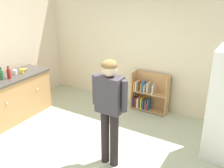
{
  "coord_description": "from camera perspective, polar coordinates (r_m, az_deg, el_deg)",
  "views": [
    {
      "loc": [
        2.01,
        -2.7,
        2.67
      ],
      "look_at": [
        -0.0,
        0.69,
        1.1
      ],
      "focal_mm": 41.51,
      "sensor_mm": 36.0,
      "label": 1
    }
  ],
  "objects": [
    {
      "name": "white_cup",
      "position": [
        5.62,
        -20.57,
        2.45
      ],
      "size": [
        0.08,
        0.08,
        0.09
      ],
      "primitive_type": "cylinder",
      "color": "white",
      "rests_on": "kitchen_counter"
    },
    {
      "name": "bookshelf",
      "position": [
        5.71,
        7.98,
        -2.31
      ],
      "size": [
        0.8,
        0.28,
        0.85
      ],
      "color": "tan",
      "rests_on": "ground"
    },
    {
      "name": "ground_plane",
      "position": [
        4.3,
        -4.89,
        -16.78
      ],
      "size": [
        12.0,
        12.0,
        0.0
      ],
      "primitive_type": "plane",
      "color": "#B8C1A5",
      "rests_on": "ground"
    },
    {
      "name": "standing_person",
      "position": [
        3.73,
        -0.54,
        -4.35
      ],
      "size": [
        0.57,
        0.23,
        1.69
      ],
      "color": "#292023",
      "rests_on": "ground"
    },
    {
      "name": "left_side_wall",
      "position": [
        5.96,
        -21.9,
        7.38
      ],
      "size": [
        0.06,
        2.99,
        2.7
      ],
      "primitive_type": "cube",
      "color": "beige",
      "rests_on": "ground"
    },
    {
      "name": "banana_bunch",
      "position": [
        5.8,
        -18.71,
        3.08
      ],
      "size": [
        0.12,
        0.16,
        0.04
      ],
      "color": "yellow",
      "rests_on": "kitchen_counter"
    },
    {
      "name": "green_glass_bottle",
      "position": [
        5.4,
        -23.17,
        1.9
      ],
      "size": [
        0.07,
        0.07,
        0.25
      ],
      "color": "#33753D",
      "rests_on": "kitchen_counter"
    },
    {
      "name": "yellow_cup",
      "position": [
        5.64,
        -19.27,
        2.69
      ],
      "size": [
        0.08,
        0.08,
        0.09
      ],
      "primitive_type": "cylinder",
      "color": "yellow",
      "rests_on": "kitchen_counter"
    },
    {
      "name": "ketchup_bottle",
      "position": [
        5.42,
        -21.77,
        2.16
      ],
      "size": [
        0.07,
        0.07,
        0.25
      ],
      "color": "red",
      "rests_on": "kitchen_counter"
    },
    {
      "name": "back_wall",
      "position": [
        5.58,
        8.68,
        7.79
      ],
      "size": [
        5.2,
        0.06,
        2.7
      ],
      "primitive_type": "cube",
      "color": "beige",
      "rests_on": "ground"
    }
  ]
}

